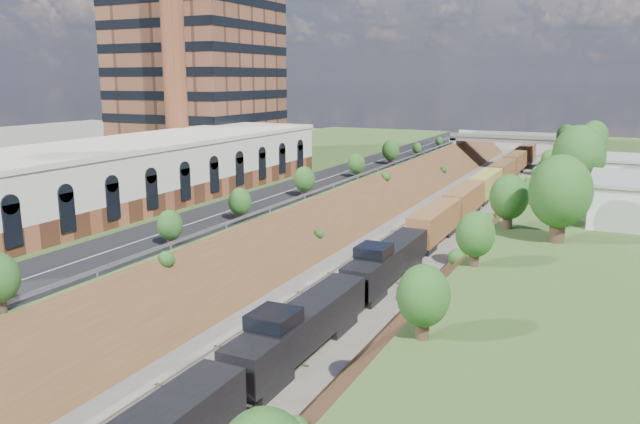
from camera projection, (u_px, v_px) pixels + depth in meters
platform_left at (213, 190)px, 93.13m from camera, size 44.00×180.00×5.00m
embankment_left at (349, 220)px, 84.33m from camera, size 10.00×180.00×10.00m
embankment_right at (517, 238)px, 74.99m from camera, size 10.00×180.00×10.00m
rail_left_track at (408, 226)px, 80.74m from camera, size 1.58×180.00×0.18m
rail_right_track at (448, 230)px, 78.54m from camera, size 1.58×180.00×0.18m
road at (319, 181)px, 85.17m from camera, size 8.00×180.00×0.10m
guardrail at (346, 180)px, 83.15m from camera, size 0.10×171.00×0.70m
commercial_building at (134, 172)px, 70.37m from camera, size 14.30×62.30×7.00m
smokestack at (173, 33)px, 86.15m from camera, size 3.20×3.20×40.00m
overpass at (510, 145)px, 133.24m from camera, size 24.50×8.30×7.40m
white_building_near at (640, 201)px, 61.17m from camera, size 9.00×12.00×4.00m
white_building_far at (632, 173)px, 80.80m from camera, size 8.00×10.00×3.60m
tree_right_large at (560, 192)px, 52.86m from camera, size 5.25×5.25×7.61m
tree_left_crest at (136, 235)px, 47.95m from camera, size 2.45×2.45×3.55m
freight_train at (463, 201)px, 84.86m from camera, size 2.76×141.39×4.55m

